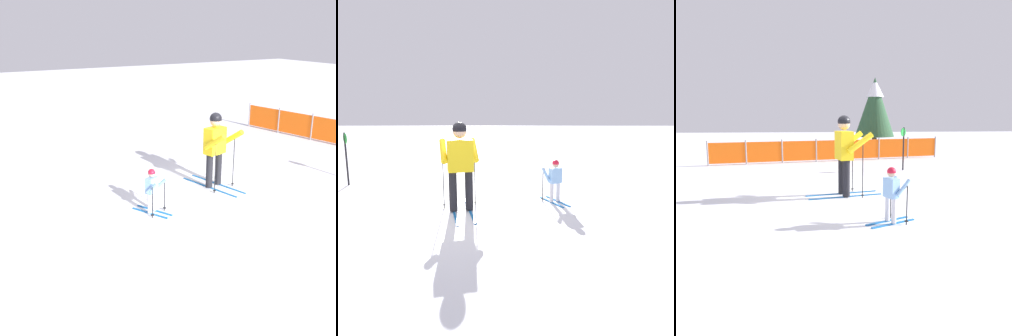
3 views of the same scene
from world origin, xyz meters
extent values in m
plane|color=white|center=(0.00, 0.00, 0.00)|extent=(60.00, 60.00, 0.00)
cube|color=#1966B2|center=(-0.30, 0.02, 0.01)|extent=(1.70, 0.45, 0.02)
cube|color=#1966B2|center=(-0.23, -0.30, 0.01)|extent=(1.70, 0.45, 0.02)
cylinder|color=black|center=(-0.30, 0.02, 0.43)|extent=(0.16, 0.16, 0.82)
cylinder|color=black|center=(-0.23, -0.30, 0.43)|extent=(0.16, 0.16, 0.82)
cube|color=yellow|center=(-0.27, -0.14, 1.16)|extent=(0.40, 0.57, 0.64)
cylinder|color=yellow|center=(-0.08, 0.24, 1.23)|extent=(0.63, 0.27, 0.48)
cylinder|color=yellow|center=(0.07, -0.38, 1.23)|extent=(0.63, 0.27, 0.48)
sphere|color=#D8AD8C|center=(-0.27, -0.14, 1.65)|extent=(0.27, 0.27, 0.27)
sphere|color=black|center=(-0.27, -0.14, 1.69)|extent=(0.29, 0.29, 0.29)
cylinder|color=black|center=(-0.02, 0.27, 0.64)|extent=(0.02, 0.02, 1.28)
cylinder|color=black|center=(-0.02, 0.27, 0.06)|extent=(0.07, 0.07, 0.01)
cylinder|color=black|center=(0.13, -0.39, 0.64)|extent=(0.02, 0.02, 1.28)
cylinder|color=black|center=(0.13, -0.39, 0.06)|extent=(0.07, 0.07, 0.01)
cube|color=#1966B2|center=(0.33, -2.09, 0.01)|extent=(0.84, 0.44, 0.02)
cube|color=#1966B2|center=(0.40, -2.24, 0.01)|extent=(0.84, 0.44, 0.02)
cylinder|color=silver|center=(0.33, -2.09, 0.24)|extent=(0.09, 0.09, 0.43)
cylinder|color=silver|center=(0.40, -2.24, 0.24)|extent=(0.09, 0.09, 0.43)
cube|color=#8CBFF2|center=(0.36, -2.16, 0.62)|extent=(0.26, 0.31, 0.34)
cylinder|color=#8CBFF2|center=(0.40, -1.96, 0.63)|extent=(0.29, 0.19, 0.29)
cylinder|color=#8CBFF2|center=(0.55, -2.26, 0.63)|extent=(0.29, 0.19, 0.29)
sphere|color=#D8AD8C|center=(0.36, -2.16, 0.87)|extent=(0.14, 0.14, 0.14)
sphere|color=red|center=(0.36, -2.16, 0.90)|extent=(0.15, 0.15, 0.15)
cylinder|color=black|center=(0.42, -1.90, 0.34)|extent=(0.02, 0.02, 0.67)
cylinder|color=black|center=(0.42, -1.90, 0.06)|extent=(0.07, 0.07, 0.01)
cylinder|color=black|center=(0.61, -2.28, 0.34)|extent=(0.02, 0.02, 0.67)
cylinder|color=black|center=(0.61, -2.28, 0.06)|extent=(0.07, 0.07, 0.01)
cylinder|color=black|center=(2.04, 3.28, 0.72)|extent=(0.05, 0.05, 1.45)
cylinder|color=green|center=(2.01, 3.26, 1.29)|extent=(0.22, 0.20, 0.28)
camera|label=1|loc=(7.67, -5.86, 3.80)|focal=45.00mm
camera|label=2|loc=(-6.78, -1.03, 2.14)|focal=35.00mm
camera|label=3|loc=(-0.89, -7.50, 1.82)|focal=35.00mm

